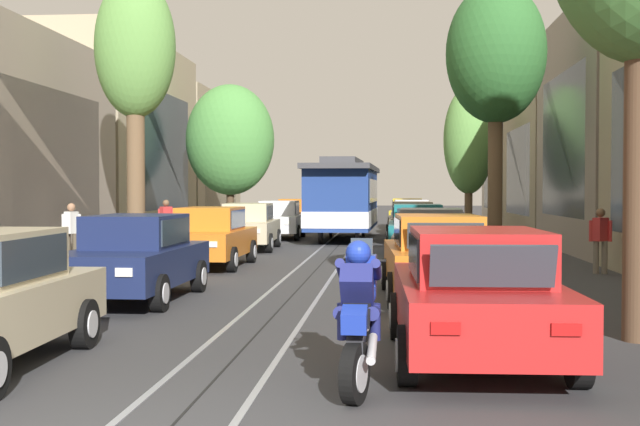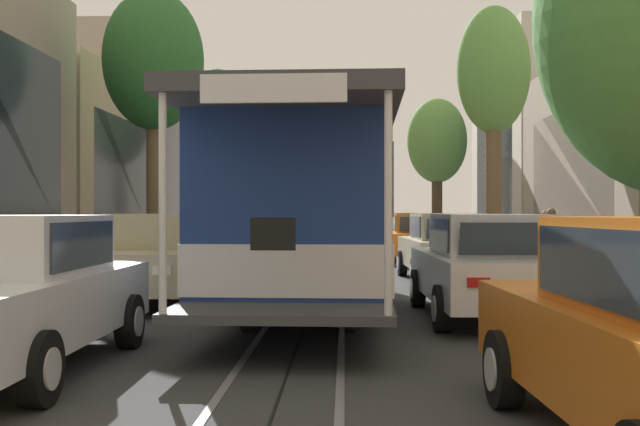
% 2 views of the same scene
% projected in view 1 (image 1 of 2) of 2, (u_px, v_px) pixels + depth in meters
% --- Properties ---
extents(ground_plane, '(160.00, 160.00, 0.00)m').
position_uv_depth(ground_plane, '(328.00, 257.00, 24.81)').
color(ground_plane, '#38383A').
extents(trolley_track_rails, '(1.14, 54.58, 0.01)m').
position_uv_depth(trolley_track_rails, '(334.00, 250.00, 27.46)').
color(trolley_track_rails, gray).
rests_on(trolley_track_rails, ground).
extents(building_facade_left, '(5.36, 46.28, 9.49)m').
position_uv_depth(building_facade_left, '(45.00, 134.00, 27.98)').
color(building_facade_left, beige).
rests_on(building_facade_left, ground).
extents(parked_car_navy_second_left, '(2.04, 4.38, 1.58)m').
position_uv_depth(parked_car_navy_second_left, '(135.00, 257.00, 15.06)').
color(parked_car_navy_second_left, '#19234C').
rests_on(parked_car_navy_second_left, ground).
extents(parked_car_orange_mid_left, '(2.03, 4.37, 1.58)m').
position_uv_depth(parked_car_orange_mid_left, '(210.00, 237.00, 21.58)').
color(parked_car_orange_mid_left, orange).
rests_on(parked_car_orange_mid_left, ground).
extents(parked_car_beige_fourth_left, '(2.11, 4.41, 1.58)m').
position_uv_depth(parked_car_beige_fourth_left, '(248.00, 226.00, 27.76)').
color(parked_car_beige_fourth_left, '#C1B28E').
rests_on(parked_car_beige_fourth_left, ground).
extents(parked_car_white_fifth_left, '(2.07, 4.39, 1.58)m').
position_uv_depth(parked_car_white_fifth_left, '(279.00, 220.00, 33.91)').
color(parked_car_white_fifth_left, silver).
rests_on(parked_car_white_fifth_left, ground).
extents(parked_car_orange_sixth_left, '(2.14, 4.42, 1.58)m').
position_uv_depth(parked_car_orange_sixth_left, '(295.00, 215.00, 40.38)').
color(parked_car_orange_sixth_left, orange).
rests_on(parked_car_orange_sixth_left, ground).
extents(parked_car_red_near_right, '(2.08, 4.40, 1.58)m').
position_uv_depth(parked_car_red_near_right, '(476.00, 294.00, 9.72)').
color(parked_car_red_near_right, red).
rests_on(parked_car_red_near_right, ground).
extents(parked_car_orange_second_right, '(2.14, 4.42, 1.58)m').
position_uv_depth(parked_car_orange_second_right, '(437.00, 257.00, 15.22)').
color(parked_car_orange_second_right, orange).
rests_on(parked_car_orange_second_right, ground).
extents(parked_car_grey_mid_right, '(2.12, 4.41, 1.58)m').
position_uv_depth(parked_car_grey_mid_right, '(430.00, 240.00, 20.24)').
color(parked_car_grey_mid_right, slate).
rests_on(parked_car_grey_mid_right, ground).
extents(parked_car_teal_fourth_right, '(2.03, 4.37, 1.58)m').
position_uv_depth(parked_car_teal_fourth_right, '(417.00, 229.00, 25.94)').
color(parked_car_teal_fourth_right, '#196B70').
rests_on(parked_car_teal_fourth_right, ground).
extents(parked_car_beige_fifth_right, '(2.04, 4.38, 1.58)m').
position_uv_depth(parked_car_beige_fifth_right, '(412.00, 222.00, 31.63)').
color(parked_car_beige_fifth_right, '#C1B28E').
rests_on(parked_car_beige_fifth_right, ground).
extents(parked_car_white_sixth_right, '(2.03, 4.37, 1.58)m').
position_uv_depth(parked_car_white_sixth_right, '(411.00, 217.00, 37.32)').
color(parked_car_white_sixth_right, silver).
rests_on(parked_car_white_sixth_right, ground).
extents(parked_car_yellow_far_right, '(2.12, 4.41, 1.58)m').
position_uv_depth(parked_car_yellow_far_right, '(408.00, 213.00, 42.65)').
color(parked_car_yellow_far_right, gold).
rests_on(parked_car_yellow_far_right, ground).
extents(street_tree_kerb_left_second, '(2.24, 1.89, 7.93)m').
position_uv_depth(street_tree_kerb_left_second, '(135.00, 55.00, 22.39)').
color(street_tree_kerb_left_second, brown).
rests_on(street_tree_kerb_left_second, ground).
extents(street_tree_kerb_left_mid, '(3.84, 3.31, 6.60)m').
position_uv_depth(street_tree_kerb_left_mid, '(230.00, 140.00, 35.26)').
color(street_tree_kerb_left_mid, '#4C3826').
rests_on(street_tree_kerb_left_mid, ground).
extents(street_tree_kerb_right_second, '(2.85, 3.05, 7.97)m').
position_uv_depth(street_tree_kerb_right_second, '(496.00, 56.00, 23.35)').
color(street_tree_kerb_right_second, brown).
rests_on(street_tree_kerb_right_second, ground).
extents(street_tree_kerb_right_mid, '(2.24, 2.22, 6.64)m').
position_uv_depth(street_tree_kerb_right_mid, '(469.00, 141.00, 36.05)').
color(street_tree_kerb_right_mid, brown).
rests_on(street_tree_kerb_right_mid, ground).
extents(cable_car_trolley, '(2.79, 9.17, 3.28)m').
position_uv_depth(cable_car_trolley, '(343.00, 199.00, 32.95)').
color(cable_car_trolley, navy).
rests_on(cable_car_trolley, ground).
extents(motorcycle_with_rider, '(0.55, 1.96, 1.54)m').
position_uv_depth(motorcycle_with_rider, '(359.00, 311.00, 8.34)').
color(motorcycle_with_rider, black).
rests_on(motorcycle_with_rider, ground).
extents(pedestrian_on_left_pavement, '(0.55, 0.41, 1.68)m').
position_uv_depth(pedestrian_on_left_pavement, '(71.00, 230.00, 22.27)').
color(pedestrian_on_left_pavement, '#4C4233').
rests_on(pedestrian_on_left_pavement, ground).
extents(pedestrian_on_right_pavement, '(0.55, 0.42, 1.71)m').
position_uv_depth(pedestrian_on_right_pavement, '(166.00, 222.00, 27.23)').
color(pedestrian_on_right_pavement, black).
rests_on(pedestrian_on_right_pavement, ground).
extents(pedestrian_crossing_far, '(0.55, 0.40, 1.60)m').
position_uv_depth(pedestrian_crossing_far, '(600.00, 237.00, 19.77)').
color(pedestrian_crossing_far, slate).
rests_on(pedestrian_crossing_far, ground).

